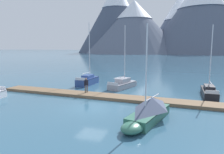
{
  "coord_description": "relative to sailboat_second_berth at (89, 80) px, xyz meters",
  "views": [
    {
      "loc": [
        7.35,
        -16.68,
        5.46
      ],
      "look_at": [
        0.0,
        6.0,
        2.0
      ],
      "focal_mm": 33.26,
      "sensor_mm": 36.0,
      "label": 1
    }
  ],
  "objects": [
    {
      "name": "ground_plane",
      "position": [
        5.26,
        -11.07,
        -0.62
      ],
      "size": [
        700.0,
        700.0,
        0.0
      ],
      "primitive_type": "plane",
      "color": "#335B75"
    },
    {
      "name": "mountain_west_summit",
      "position": [
        -46.68,
        169.02,
        33.22
      ],
      "size": [
        73.56,
        73.56,
        65.67
      ],
      "color": "#424C60",
      "rests_on": "ground"
    },
    {
      "name": "mountain_central_massif",
      "position": [
        -27.39,
        159.31,
        23.42
      ],
      "size": [
        86.54,
        86.54,
        46.65
      ],
      "color": "slate",
      "rests_on": "ground"
    },
    {
      "name": "mountain_shoulder_ridge",
      "position": [
        11.5,
        182.42,
        27.81
      ],
      "size": [
        63.09,
        63.09,
        54.3
      ],
      "color": "#4C566B",
      "rests_on": "ground"
    },
    {
      "name": "mountain_east_summit",
      "position": [
        28.82,
        167.22,
        33.63
      ],
      "size": [
        89.52,
        89.52,
        65.49
      ],
      "color": "#4C566B",
      "rests_on": "ground"
    },
    {
      "name": "dock",
      "position": [
        5.26,
        -7.07,
        -0.47
      ],
      "size": [
        26.61,
        3.49,
        0.3
      ],
      "color": "brown",
      "rests_on": "ground"
    },
    {
      "name": "sailboat_second_berth",
      "position": [
        0.0,
        0.0,
        0.0
      ],
      "size": [
        1.79,
        5.54,
        8.94
      ],
      "color": "navy",
      "rests_on": "ground"
    },
    {
      "name": "sailboat_mid_dock_port",
      "position": [
        5.61,
        -0.86,
        -0.1
      ],
      "size": [
        3.17,
        5.97,
        8.31
      ],
      "color": "#93939E",
      "rests_on": "ground"
    },
    {
      "name": "sailboat_mid_dock_starboard",
      "position": [
        10.59,
        -12.74,
        0.18
      ],
      "size": [
        3.04,
        6.48,
        7.04
      ],
      "color": "#336B56",
      "rests_on": "ground"
    },
    {
      "name": "sailboat_far_berth",
      "position": [
        15.96,
        -2.19,
        -0.11
      ],
      "size": [
        1.53,
        6.39,
        7.88
      ],
      "color": "black",
      "rests_on": "ground"
    },
    {
      "name": "person_on_dock",
      "position": [
        2.65,
        -6.56,
        0.65
      ],
      "size": [
        0.37,
        0.54,
        1.69
      ],
      "color": "brown",
      "rests_on": "dock"
    }
  ]
}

